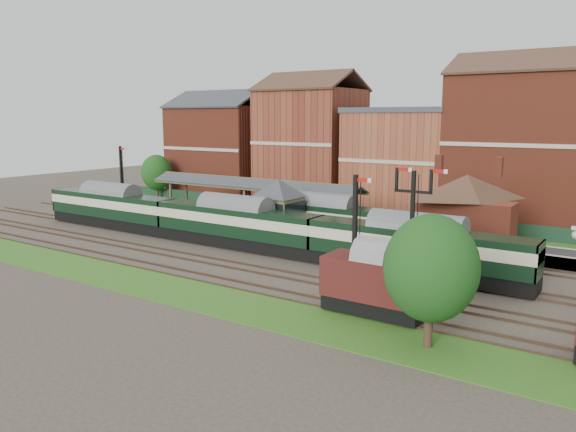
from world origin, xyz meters
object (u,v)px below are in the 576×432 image
Objects in this scene: signal_box at (278,210)px; semaphore_bracket at (413,221)px; dmu_train at (235,223)px; goods_van_a at (374,281)px; platform_railcar at (321,218)px.

semaphore_bracket reaches higher than signal_box.
dmu_train reaches higher than goods_van_a.
semaphore_bracket reaches higher than dmu_train.
signal_box is 4.13m from dmu_train.
dmu_train is 8.47× the size of goods_van_a.
signal_box is at bearing 159.08° from semaphore_bracket.
platform_railcar is 20.11m from goods_van_a.
goods_van_a is at bearing -87.12° from semaphore_bracket.
signal_box is 19.68m from goods_van_a.
dmu_train is (-17.41, 2.50, -2.36)m from semaphore_bracket.
semaphore_bracket is at bearing -35.78° from platform_railcar.
signal_box is 0.12× the size of dmu_train.
signal_box is 1.01× the size of goods_van_a.
platform_railcar is at bearing 144.22° from semaphore_bracket.
signal_box is at bearing -128.10° from platform_railcar.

